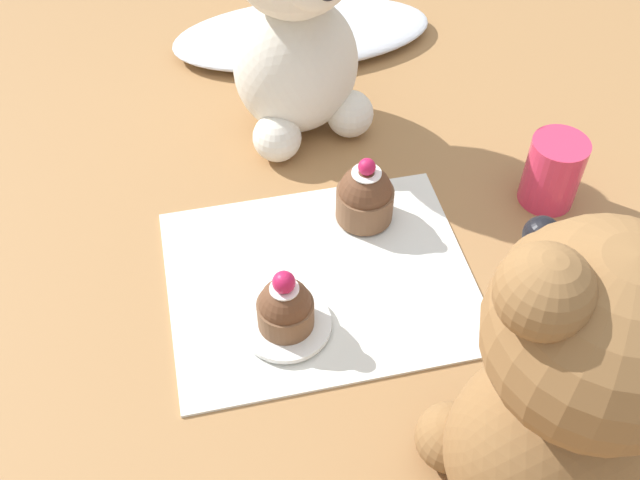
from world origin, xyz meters
TOP-DOWN VIEW (x-y plane):
  - ground_plane at (0.00, 0.00)m, footprint 4.00×4.00m
  - knitted_placemat at (0.00, 0.00)m, footprint 0.28×0.23m
  - tulle_cloth at (0.06, 0.38)m, footprint 0.32×0.15m
  - teddy_bear_cream at (0.03, 0.22)m, footprint 0.16×0.15m
  - teddy_bear_tan at (0.10, -0.22)m, footprint 0.14×0.15m
  - cupcake_near_cream_bear at (0.06, 0.07)m, footprint 0.06×0.06m
  - saucer_plate at (-0.04, -0.05)m, footprint 0.08×0.08m
  - cupcake_near_tan_bear at (-0.04, -0.05)m, footprint 0.05×0.05m
  - juice_glass at (0.25, 0.05)m, footprint 0.06×0.06m

SIDE VIEW (x-z plane):
  - ground_plane at x=0.00m, z-range 0.00..0.00m
  - knitted_placemat at x=0.00m, z-range 0.00..0.01m
  - saucer_plate at x=-0.04m, z-range 0.01..0.01m
  - tulle_cloth at x=0.06m, z-range 0.00..0.03m
  - cupcake_near_cream_bear at x=0.06m, z-range 0.00..0.07m
  - cupcake_near_tan_bear at x=-0.04m, z-range 0.00..0.07m
  - juice_glass at x=0.25m, z-range 0.00..0.07m
  - teddy_bear_cream at x=0.03m, z-range 0.00..0.27m
  - teddy_bear_tan at x=0.10m, z-range 0.00..0.28m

